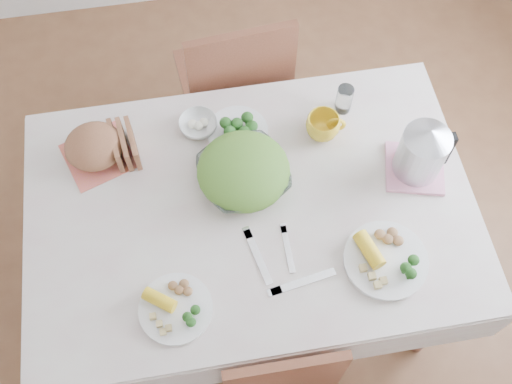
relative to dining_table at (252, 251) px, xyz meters
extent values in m
plane|color=brown|center=(0.00, 0.00, -0.38)|extent=(3.60, 3.60, 0.00)
cube|color=brown|center=(0.00, 0.00, 0.00)|extent=(1.40, 0.90, 0.75)
cube|color=beige|center=(0.00, 0.00, 0.38)|extent=(1.50, 1.00, 0.01)
cube|color=brown|center=(0.04, 0.76, 0.09)|extent=(0.48, 0.48, 0.97)
imported|color=white|center=(-0.01, 0.10, 0.42)|extent=(0.36, 0.36, 0.07)
cylinder|color=white|center=(-0.28, -0.31, 0.40)|extent=(0.32, 0.32, 0.02)
cylinder|color=white|center=(0.39, -0.27, 0.40)|extent=(0.28, 0.28, 0.02)
cylinder|color=beige|center=(0.00, 0.30, 0.40)|extent=(0.23, 0.23, 0.02)
cube|color=#DB6653|center=(-0.50, 0.28, 0.39)|extent=(0.28, 0.28, 0.00)
ellipsoid|color=brown|center=(-0.50, 0.28, 0.45)|extent=(0.25, 0.24, 0.12)
imported|color=white|center=(-0.13, 0.34, 0.41)|extent=(0.14, 0.14, 0.04)
imported|color=yellow|center=(0.29, 0.24, 0.43)|extent=(0.15, 0.15, 0.09)
cylinder|color=white|center=(0.39, 0.34, 0.45)|extent=(0.07, 0.07, 0.11)
cube|color=pink|center=(0.58, 0.05, 0.40)|extent=(0.24, 0.24, 0.02)
cylinder|color=#B2B5BA|center=(0.58, 0.05, 0.51)|extent=(0.17, 0.17, 0.22)
cube|color=silver|center=(-0.01, -0.18, 0.39)|extent=(0.07, 0.20, 0.00)
cube|color=silver|center=(0.09, -0.17, 0.39)|extent=(0.02, 0.17, 0.00)
cube|color=silver|center=(0.12, -0.29, 0.39)|extent=(0.22, 0.06, 0.00)
camera|label=1|loc=(-0.13, -0.89, 2.18)|focal=42.00mm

